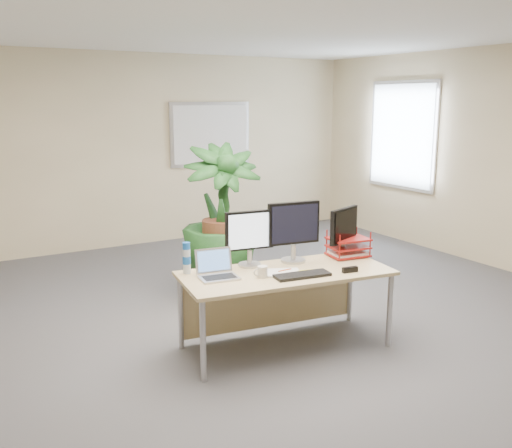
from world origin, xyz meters
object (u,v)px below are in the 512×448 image
desk (281,284)px  floor_plant (221,227)px  monitor_right (294,228)px  laptop (217,270)px  monitor_left (250,235)px

desk → floor_plant: floor_plant is taller
monitor_right → laptop: 0.81m
desk → monitor_right: 0.50m
floor_plant → monitor_left: (-0.32, -1.17, 0.19)m
floor_plant → monitor_left: size_ratio=3.16×
desk → monitor_right: bearing=31.0°
desk → laptop: laptop is taller
desk → laptop: 0.61m
monitor_right → desk: bearing=-149.0°
monitor_right → laptop: (-0.77, -0.05, -0.25)m
desk → monitor_right: (0.20, 0.12, 0.44)m
monitor_right → laptop: bearing=-176.0°
desk → monitor_right: size_ratio=3.44×
floor_plant → desk: bearing=-95.2°
laptop → desk: bearing=-6.7°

